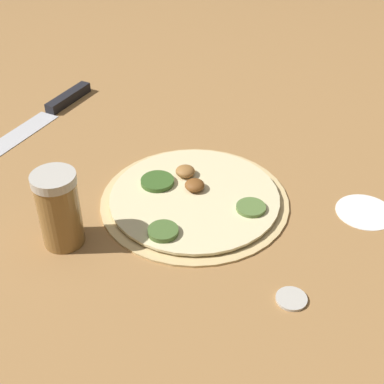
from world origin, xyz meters
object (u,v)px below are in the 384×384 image
at_px(pizza, 191,198).
at_px(knife, 52,108).
at_px(spice_jar, 56,209).
at_px(loose_cap, 288,298).

distance_m(pizza, knife, 0.37).
relative_size(pizza, spice_jar, 2.56).
bearing_deg(loose_cap, pizza, 121.49).
relative_size(knife, spice_jar, 2.52).
bearing_deg(pizza, spice_jar, -153.10).
bearing_deg(knife, pizza, 70.89).
xyz_separation_m(pizza, knife, (-0.26, 0.27, 0.00)).
bearing_deg(knife, spice_jar, 41.12).
distance_m(spice_jar, loose_cap, 0.30).
height_order(spice_jar, loose_cap, spice_jar).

